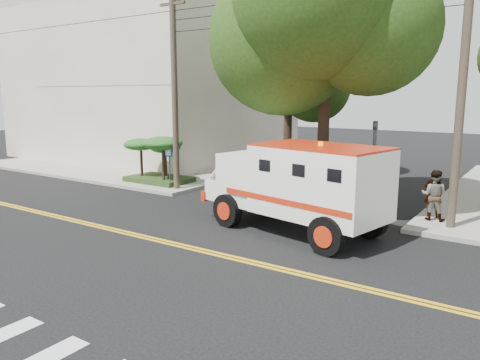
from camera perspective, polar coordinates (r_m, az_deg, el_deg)
The scene contains 13 objects.
ground at distance 14.23m, azimuth -6.87°, elevation -8.04°, with size 100.00×100.00×0.00m, color black.
sidewalk_nw at distance 32.88m, azimuth -9.30°, elevation 2.54°, with size 17.00×17.00×0.15m, color gray.
building_left at distance 35.06m, azimuth -10.26°, elevation 11.31°, with size 16.00×14.00×10.00m, color #BEAF9B.
utility_pole_left at distance 21.71m, azimuth -7.98°, elevation 10.33°, with size 0.28×0.28×9.00m, color #382D23.
utility_pole_right at distance 16.57m, azimuth 25.39°, elevation 9.47°, with size 0.28×0.28×9.00m, color #382D23.
tree_main at distance 18.00m, azimuth 11.51°, elevation 18.87°, with size 6.08×5.70×9.85m.
tree_left at distance 24.85m, azimuth 6.40°, elevation 13.20°, with size 4.48×4.20×7.70m.
traffic_signal at distance 16.72m, azimuth 15.98°, elevation 2.23°, with size 0.15×0.18×3.60m.
accessibility_sign at distance 22.46m, azimuth -8.62°, elevation 2.29°, with size 0.45×0.10×2.02m.
palm_planter at distance 23.60m, azimuth -10.11°, elevation 3.32°, with size 3.52×2.63×2.36m.
armored_truck at distance 15.24m, azimuth 7.12°, elevation -0.31°, with size 6.80×3.64×2.94m.
pedestrian_a at distance 18.02m, azimuth 22.51°, elevation -1.59°, with size 0.61×0.40×1.68m, color gray.
pedestrian_b at distance 17.58m, azimuth 22.55°, elevation -1.72°, with size 0.86×0.67×1.77m, color gray.
Camera 1 is at (8.90, -10.16, 4.48)m, focal length 35.00 mm.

